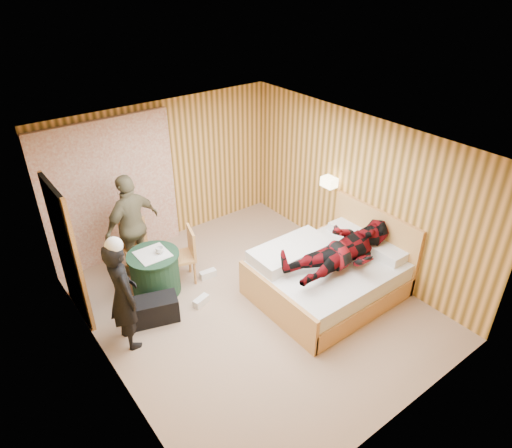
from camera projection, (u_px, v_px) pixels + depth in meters
floor at (252, 305)px, 6.78m from camera, size 4.20×5.00×0.01m
ceiling at (251, 146)px, 5.51m from camera, size 4.20×5.00×0.01m
wall_back at (165, 173)px, 7.86m from camera, size 4.20×0.02×2.50m
wall_left at (99, 294)px, 5.05m from camera, size 0.02×5.00×2.50m
wall_right at (357, 192)px, 7.24m from camera, size 0.02×5.00×2.50m
curtain at (111, 193)px, 7.31m from camera, size 2.20×0.08×2.40m
doorway at (67, 253)px, 6.15m from camera, size 0.06×0.90×2.05m
wall_lamp at (329, 182)px, 7.43m from camera, size 0.26×0.24×0.16m
bed at (329, 274)px, 6.89m from camera, size 2.11×1.66×1.14m
nightstand at (337, 244)px, 7.68m from camera, size 0.42×0.57×0.55m
round_table at (155, 273)px, 6.89m from camera, size 0.78×0.78×0.69m
chair_far at (137, 244)px, 7.23m from camera, size 0.46×0.46×0.93m
chair_near at (185, 252)px, 7.06m from camera, size 0.51×0.51×0.91m
duffel_bag at (155, 309)px, 6.42m from camera, size 0.72×0.52×0.36m
sneaker_left at (201, 301)px, 6.77m from camera, size 0.28×0.18×0.12m
sneaker_right at (208, 274)px, 7.34m from camera, size 0.28×0.14×0.12m
woman_standing at (123, 295)px, 5.76m from camera, size 0.40×0.58×1.56m
man_at_table at (132, 226)px, 7.08m from camera, size 1.09×0.69×1.72m
man_on_bed at (346, 243)px, 6.40m from camera, size 0.86×0.67×1.77m
book_lower at (341, 232)px, 7.51m from camera, size 0.24×0.27×0.02m
book_upper at (341, 230)px, 7.50m from camera, size 0.24×0.27×0.02m
cup_nightstand at (333, 225)px, 7.61m from camera, size 0.11×0.11×0.09m
cup_table at (160, 250)px, 6.71m from camera, size 0.15×0.15×0.10m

